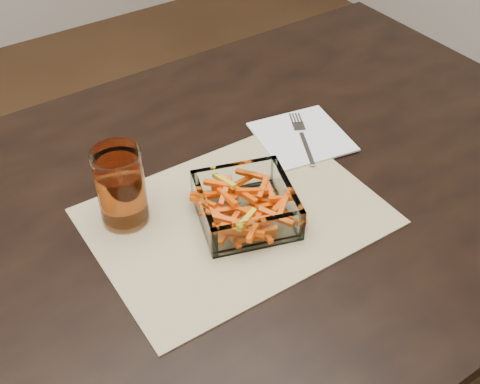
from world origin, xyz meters
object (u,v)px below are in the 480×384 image
object	(u,v)px
dining_table	(184,255)
tumbler	(121,189)
fork	(302,136)
glass_bowl	(246,207)

from	to	relation	value
dining_table	tumbler	size ratio (longest dim) A/B	12.08
dining_table	fork	size ratio (longest dim) A/B	10.50
dining_table	glass_bowl	size ratio (longest dim) A/B	8.72
dining_table	glass_bowl	distance (m)	0.15
tumbler	dining_table	bearing A→B (deg)	-32.29
dining_table	fork	world-z (taller)	fork
dining_table	fork	distance (m)	0.31
glass_bowl	fork	size ratio (longest dim) A/B	1.20
dining_table	tumbler	world-z (taller)	tumbler
glass_bowl	fork	xyz separation A→B (m)	(0.21, 0.12, -0.02)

